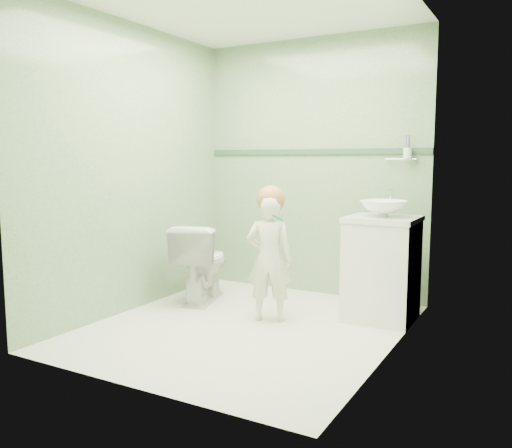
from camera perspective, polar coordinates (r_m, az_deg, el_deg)
The scene contains 12 objects.
ground at distance 4.10m, azimuth -1.04°, elevation -11.10°, with size 2.50×2.50×0.00m, color silver.
room_shell at distance 3.90m, azimuth -1.08°, elevation 5.90°, with size 2.50×2.54×2.40m.
trim_stripe at distance 5.01m, azimuth 6.12°, elevation 7.81°, with size 2.20×0.02×0.05m, color #32523A.
vanity at distance 4.31m, azimuth 13.47°, elevation -4.90°, with size 0.52×0.50×0.80m, color white.
counter at distance 4.25m, azimuth 13.63°, elevation 0.52°, with size 0.54×0.52×0.04m, color white.
basin at distance 4.24m, azimuth 13.66°, elevation 1.65°, with size 0.37×0.37×0.13m, color white.
faucet at distance 4.41m, azimuth 14.34°, elevation 2.87°, with size 0.03×0.13×0.18m.
cup_holder at distance 4.68m, azimuth 16.04°, elevation 7.40°, with size 0.26×0.07×0.21m.
toilet at distance 4.78m, azimuth -5.93°, elevation -4.15°, with size 0.40×0.69×0.71m, color white.
toddler at distance 4.15m, azimuth 1.44°, elevation -3.77°, with size 0.36×0.24×1.00m, color white.
hair_cap at distance 4.11m, azimuth 1.62°, elevation 2.66°, with size 0.22×0.22×0.22m, color #AB6A3B.
teal_toothbrush at distance 3.97m, azimuth 2.26°, elevation 0.75°, with size 0.10×0.14×0.08m.
Camera 1 is at (1.96, -3.37, 1.27)m, focal length 36.85 mm.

